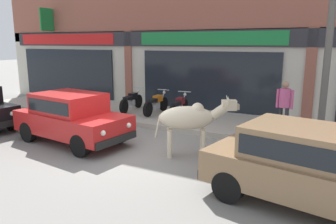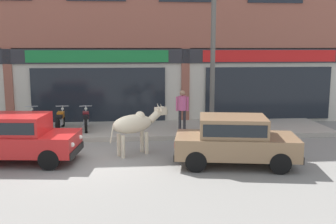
# 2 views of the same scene
# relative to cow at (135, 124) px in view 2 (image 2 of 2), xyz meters

# --- Properties ---
(ground_plane) EXTENTS (90.00, 90.00, 0.00)m
(ground_plane) POSITION_rel_cow_xyz_m (-1.54, -0.42, -1.01)
(ground_plane) COLOR gray
(sidewalk) EXTENTS (19.00, 3.23, 0.18)m
(sidewalk) POSITION_rel_cow_xyz_m (-1.54, 3.39, -0.92)
(sidewalk) COLOR #A8A093
(sidewalk) RESTS_ON ground
(shop_building) EXTENTS (23.00, 1.40, 9.78)m
(shop_building) POSITION_rel_cow_xyz_m (-1.55, 5.27, 3.68)
(shop_building) COLOR #8E5142
(shop_building) RESTS_ON ground
(cow) EXTENTS (1.93, 1.30, 1.61)m
(cow) POSITION_rel_cow_xyz_m (0.00, 0.00, 0.00)
(cow) COLOR beige
(cow) RESTS_ON ground
(car_1) EXTENTS (3.79, 2.17, 1.46)m
(car_1) POSITION_rel_cow_xyz_m (2.88, -1.45, -0.19)
(car_1) COLOR black
(car_1) RESTS_ON ground
(car_2) EXTENTS (3.74, 1.99, 1.46)m
(car_2) POSITION_rel_cow_xyz_m (-3.55, -0.56, -0.19)
(car_2) COLOR black
(car_2) RESTS_ON ground
(motorcycle_0) EXTENTS (0.52, 1.81, 0.88)m
(motorcycle_0) POSITION_rel_cow_xyz_m (-4.15, 3.39, -0.44)
(motorcycle_0) COLOR black
(motorcycle_0) RESTS_ON sidewalk
(motorcycle_1) EXTENTS (0.52, 1.81, 0.88)m
(motorcycle_1) POSITION_rel_cow_xyz_m (-2.97, 3.34, -0.44)
(motorcycle_1) COLOR black
(motorcycle_1) RESTS_ON sidewalk
(motorcycle_2) EXTENTS (0.52, 1.81, 0.88)m
(motorcycle_2) POSITION_rel_cow_xyz_m (-1.95, 3.27, -0.44)
(motorcycle_2) COLOR black
(motorcycle_2) RESTS_ON sidewalk
(pedestrian) EXTENTS (0.50, 0.32, 1.60)m
(pedestrian) POSITION_rel_cow_xyz_m (1.86, 2.67, 0.16)
(pedestrian) COLOR #2D2D33
(pedestrian) RESTS_ON sidewalk
(utility_pole) EXTENTS (0.18, 0.18, 6.24)m
(utility_pole) POSITION_rel_cow_xyz_m (2.92, 2.08, 2.30)
(utility_pole) COLOR #595651
(utility_pole) RESTS_ON sidewalk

